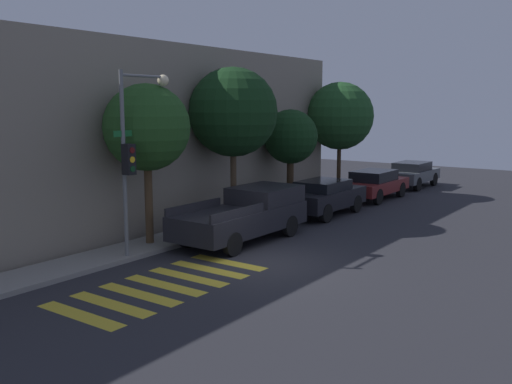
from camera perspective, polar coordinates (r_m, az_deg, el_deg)
ground_plane at (r=16.88m, az=0.32°, el=-7.16°), size 60.00×60.00×0.00m
sidewalk at (r=19.40m, az=-9.46°, el=-4.97°), size 26.00×1.66×0.14m
building_row at (r=22.11m, az=-17.47°, el=5.23°), size 26.00×6.00×6.86m
crosswalk at (r=15.11m, az=-9.11°, el=-9.18°), size 5.72×2.60×0.00m
traffic_light_pole at (r=17.31m, az=-11.98°, el=5.09°), size 2.22×0.56×5.62m
pickup_truck at (r=19.58m, az=-1.01°, el=-2.22°), size 5.31×2.11×1.73m
sedan_near_corner at (r=24.16m, az=6.81°, el=-0.41°), size 4.33×1.87×1.49m
sedan_middle at (r=28.68m, az=11.75°, el=0.83°), size 4.55×1.85×1.44m
sedan_far_end at (r=33.42m, az=15.36°, el=1.79°), size 4.26×1.81×1.43m
tree_near_corner at (r=18.60m, az=-10.87°, el=6.30°), size 2.79×2.79×5.30m
tree_midblock at (r=21.91m, az=-2.31°, el=7.96°), size 3.41×3.41×6.05m
tree_far_end at (r=25.32m, az=3.47°, el=5.47°), size 2.40×2.40×4.43m
tree_behind_truck at (r=29.31m, az=8.39°, el=7.52°), size 3.41×3.41×5.77m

